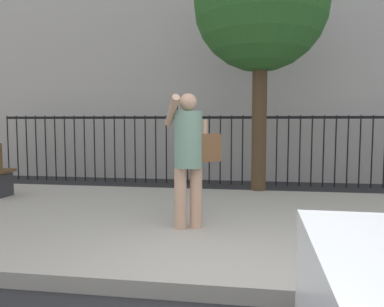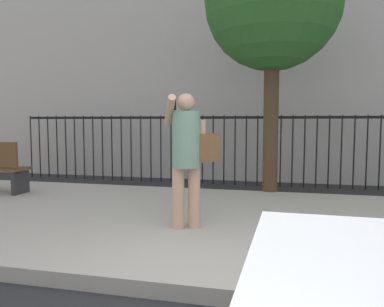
# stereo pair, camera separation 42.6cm
# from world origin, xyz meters

# --- Properties ---
(ground_plane) EXTENTS (60.00, 60.00, 0.00)m
(ground_plane) POSITION_xyz_m (0.00, 0.00, 0.00)
(ground_plane) COLOR #28282B
(sidewalk) EXTENTS (28.00, 4.40, 0.15)m
(sidewalk) POSITION_xyz_m (0.00, 2.20, 0.07)
(sidewalk) COLOR #B2ADA3
(sidewalk) RESTS_ON ground
(iron_fence) EXTENTS (12.03, 0.04, 1.60)m
(iron_fence) POSITION_xyz_m (0.00, 5.90, 1.02)
(iron_fence) COLOR black
(iron_fence) RESTS_ON ground
(pedestrian_on_phone) EXTENTS (0.72, 0.56, 1.65)m
(pedestrian_on_phone) POSITION_xyz_m (-0.66, 1.64, 1.11)
(pedestrian_on_phone) COLOR tan
(pedestrian_on_phone) RESTS_ON sidewalk
(street_tree_near) EXTENTS (2.49, 2.49, 4.88)m
(street_tree_near) POSITION_xyz_m (0.21, 4.44, 3.61)
(street_tree_near) COLOR #4C3823
(street_tree_near) RESTS_ON ground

